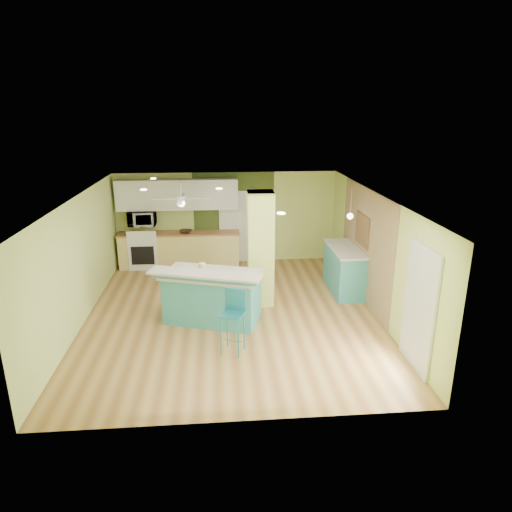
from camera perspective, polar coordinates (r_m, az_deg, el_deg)
The scene contains 23 objects.
floor at distance 9.74m, azimuth -3.03°, elevation -7.20°, with size 6.00×7.00×0.01m, color olive.
ceiling at distance 8.96m, azimuth -3.30°, elevation 7.48°, with size 6.00×7.00×0.01m, color white.
wall_back at distance 12.65m, azimuth -3.68°, elevation 4.79°, with size 6.00×0.01×2.50m, color #C6D974.
wall_front at distance 6.04m, azimuth -2.05°, elevation -10.57°, with size 6.00×0.01×2.50m, color #C6D974.
wall_left at distance 9.67m, azimuth -21.25°, elevation -0.63°, with size 0.01×7.00×2.50m, color #C6D974.
wall_right at distance 9.82m, azimuth 14.65°, elevation 0.31°, with size 0.01×7.00×2.50m, color #C6D974.
wood_panel at distance 10.36m, azimuth 13.49°, elevation 1.32°, with size 0.02×3.40×2.50m, color #886E4E.
olive_accent at distance 12.64m, azimuth -2.77°, elevation 4.79°, with size 2.20×0.02×2.50m, color #3E4E1F.
interior_door at distance 12.67m, azimuth -2.75°, elevation 3.67°, with size 0.82×0.05×2.00m, color white.
french_door at distance 7.89m, azimuth 19.71°, elevation -6.18°, with size 0.04×1.08×2.10m, color silver.
column at distance 9.78m, azimuth 0.55°, elevation 0.85°, with size 0.55×0.55×2.50m, color #BAC95D.
kitchen_run at distance 12.60m, azimuth -9.50°, elevation 0.85°, with size 3.25×0.63×0.94m.
stove at distance 12.71m, azimuth -13.77°, elevation 0.67°, with size 0.76×0.66×1.08m.
upper_cabinets at distance 12.37m, azimuth -9.81°, elevation 7.57°, with size 3.20×0.34×0.80m, color white.
microwave at distance 12.49m, azimuth -14.07°, elevation 4.58°, with size 0.70×0.48×0.39m, color white.
ceiling_fan at distance 11.03m, azimuth -9.34°, elevation 7.02°, with size 1.41×1.41×0.61m.
pendant_lamp at distance 10.23m, azimuth 11.69°, elevation 4.92°, with size 0.14×0.14×0.69m.
wall_decor at distance 10.45m, azimuth 13.15°, elevation 3.20°, with size 0.03×0.90×0.70m, color brown.
peninsula at distance 9.25m, azimuth -5.50°, elevation -4.96°, with size 2.32×1.74×1.17m.
bar_stool at distance 8.03m, azimuth -2.80°, elevation -6.85°, with size 0.49×0.49×1.15m.
side_counter at distance 10.92m, azimuth 11.03°, elevation -1.63°, with size 0.70×1.64×1.05m.
fruit_bowl at distance 12.37m, azimuth -8.79°, elevation 3.02°, with size 0.33×0.33×0.08m, color #351F15.
canister at distance 9.16m, azimuth -6.73°, elevation -1.43°, with size 0.14×0.14×0.18m, color yellow.
Camera 1 is at (-0.24, -8.80, 4.14)m, focal length 32.00 mm.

